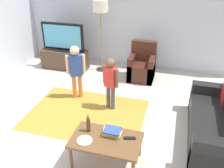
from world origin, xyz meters
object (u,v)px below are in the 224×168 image
(book_stack, at_px, (112,132))
(tv_remote, at_px, (130,138))
(child_center, at_px, (111,79))
(plate, at_px, (85,140))
(child_near_tv, at_px, (76,68))
(coffee_table, at_px, (106,142))
(armchair, at_px, (142,67))
(tv_stand, at_px, (65,59))
(tv, at_px, (63,37))
(floor_lamp, at_px, (100,10))
(bottle, at_px, (88,125))
(couch, at_px, (221,125))

(book_stack, distance_m, tv_remote, 0.27)
(child_center, distance_m, plate, 1.52)
(child_near_tv, xyz_separation_m, coffee_table, (1.12, -1.59, -0.32))
(armchair, xyz_separation_m, plate, (-0.31, -2.97, 0.13))
(tv_stand, height_order, tv, tv)
(tv_stand, distance_m, child_near_tv, 1.64)
(tv, distance_m, floor_lamp, 1.19)
(armchair, relative_size, coffee_table, 0.90)
(floor_lamp, bearing_deg, bottle, -75.52)
(floor_lamp, height_order, book_stack, floor_lamp)
(tv_stand, xyz_separation_m, book_stack, (2.07, -2.77, 0.22))
(floor_lamp, xyz_separation_m, child_center, (0.72, -1.66, -0.91))
(couch, height_order, tv_remote, couch)
(couch, xyz_separation_m, child_center, (-1.98, 0.42, 0.35))
(tv_stand, xyz_separation_m, coffee_table, (2.01, -2.89, 0.13))
(child_near_tv, bearing_deg, coffee_table, -54.76)
(tv_stand, relative_size, tv, 1.09)
(book_stack, bearing_deg, tv_remote, -4.98)
(couch, distance_m, coffee_table, 1.91)
(child_near_tv, xyz_separation_m, bottle, (0.82, -1.49, -0.16))
(tv_stand, xyz_separation_m, child_near_tv, (0.89, -1.30, 0.45))
(coffee_table, xyz_separation_m, bottle, (-0.30, 0.10, 0.16))
(coffee_table, bearing_deg, bottle, 161.57)
(tv_stand, height_order, book_stack, book_stack)
(child_center, bearing_deg, couch, -12.03)
(armchair, bearing_deg, bottle, -96.84)
(child_center, relative_size, coffee_table, 1.06)
(bottle, bearing_deg, tv_stand, 121.56)
(child_near_tv, distance_m, tv_remote, 2.09)
(tv_stand, bearing_deg, tv_remote, -50.09)
(tv, distance_m, tv_remote, 3.65)
(child_center, distance_m, coffee_table, 1.45)
(tv, height_order, bottle, tv)
(child_near_tv, bearing_deg, plate, -63.75)
(tv_remote, xyz_separation_m, plate, (-0.60, -0.22, -0.00))
(child_center, xyz_separation_m, plate, (0.06, -1.51, -0.21))
(couch, height_order, child_center, child_center)
(couch, distance_m, tv_remote, 1.59)
(plate, bearing_deg, bottle, 95.27)
(bottle, xyz_separation_m, plate, (0.02, -0.22, -0.11))
(couch, relative_size, coffee_table, 1.80)
(floor_lamp, distance_m, plate, 3.44)
(tv_stand, relative_size, book_stack, 4.31)
(tv_stand, bearing_deg, couch, -27.75)
(tv_stand, distance_m, armchair, 2.05)
(tv_stand, xyz_separation_m, tv, (0.00, -0.02, 0.60))
(plate, bearing_deg, tv, 120.12)
(tv, distance_m, bottle, 3.27)
(tv_stand, height_order, child_center, child_center)
(child_center, bearing_deg, child_near_tv, 165.67)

